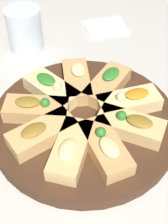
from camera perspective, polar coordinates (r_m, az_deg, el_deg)
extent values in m
plane|color=beige|center=(0.59, 0.00, -2.55)|extent=(3.00, 3.00, 0.00)
cylinder|color=#422819|center=(0.59, 0.00, -1.76)|extent=(0.35, 0.35, 0.02)
cube|color=tan|center=(0.62, 4.23, 4.94)|extent=(0.11, 0.12, 0.03)
ellipsoid|color=#2D7A28|center=(0.62, 4.98, 6.98)|extent=(0.05, 0.05, 0.01)
cube|color=tan|center=(0.63, -0.95, 5.69)|extent=(0.06, 0.12, 0.03)
ellipsoid|color=beige|center=(0.63, -1.11, 7.83)|extent=(0.03, 0.05, 0.01)
cube|color=#E5C689|center=(0.61, -5.92, 4.08)|extent=(0.11, 0.12, 0.03)
ellipsoid|color=#2D7A28|center=(0.61, -6.97, 6.00)|extent=(0.05, 0.05, 0.01)
sphere|color=beige|center=(0.59, -4.91, 4.67)|extent=(0.02, 0.02, 0.02)
cube|color=tan|center=(0.58, -8.68, 0.46)|extent=(0.13, 0.08, 0.03)
ellipsoid|color=olive|center=(0.57, -10.33, 1.84)|extent=(0.05, 0.04, 0.01)
sphere|color=#2D7A28|center=(0.56, -7.14, 1.72)|extent=(0.02, 0.02, 0.02)
cube|color=tan|center=(0.54, -7.63, -3.90)|extent=(0.13, 0.10, 0.03)
ellipsoid|color=olive|center=(0.52, -9.22, -3.28)|extent=(0.05, 0.04, 0.01)
cube|color=#DBB775|center=(0.51, -2.45, -6.84)|extent=(0.09, 0.13, 0.03)
ellipsoid|color=beige|center=(0.49, -2.99, -6.85)|extent=(0.04, 0.05, 0.01)
cube|color=tan|center=(0.52, 3.84, -6.45)|extent=(0.08, 0.13, 0.03)
ellipsoid|color=beige|center=(0.49, 4.69, -6.37)|extent=(0.04, 0.05, 0.01)
sphere|color=#2D7A28|center=(0.51, 3.09, -3.72)|extent=(0.02, 0.02, 0.02)
cube|color=#DBB775|center=(0.55, 8.44, -2.54)|extent=(0.13, 0.11, 0.03)
ellipsoid|color=olive|center=(0.53, 10.15, -1.67)|extent=(0.05, 0.05, 0.01)
sphere|color=#2D7A28|center=(0.54, 6.88, -0.67)|extent=(0.02, 0.02, 0.02)
cube|color=#E5C689|center=(0.59, 8.17, 1.74)|extent=(0.12, 0.06, 0.03)
ellipsoid|color=orange|center=(0.58, 9.68, 3.33)|extent=(0.05, 0.03, 0.01)
sphere|color=beige|center=(0.57, 6.74, 2.76)|extent=(0.02, 0.02, 0.02)
cylinder|color=silver|center=(0.77, -10.79, 14.58)|extent=(0.08, 0.08, 0.10)
cube|color=white|center=(0.87, 3.94, 15.35)|extent=(0.11, 0.10, 0.01)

